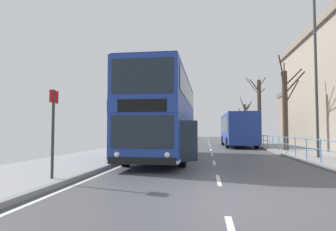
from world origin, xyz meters
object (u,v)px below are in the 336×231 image
(background_bus_far_lane, at_px, (238,129))
(bare_tree_far_01, at_px, (259,110))
(bare_tree_far_00, at_px, (245,119))
(street_lamp_far_side, at_px, (316,57))
(bare_tree_far_02, at_px, (286,107))
(double_decker_bus_main, at_px, (165,116))
(bus_stop_sign_near, at_px, (53,123))
(background_building_01, at_px, (318,114))

(background_bus_far_lane, bearing_deg, bare_tree_far_01, 53.59)
(bare_tree_far_00, bearing_deg, street_lamp_far_side, -89.99)
(street_lamp_far_side, distance_m, bare_tree_far_02, 6.19)
(street_lamp_far_side, bearing_deg, bare_tree_far_01, 89.82)
(bare_tree_far_02, bearing_deg, bare_tree_far_01, 89.56)
(double_decker_bus_main, distance_m, bare_tree_far_00, 29.23)
(bus_stop_sign_near, xyz_separation_m, background_building_01, (21.02, 37.97, 2.30))
(bare_tree_far_01, bearing_deg, bare_tree_far_00, 90.30)
(bare_tree_far_00, relative_size, background_building_01, 0.43)
(street_lamp_far_side, xyz_separation_m, bare_tree_far_02, (-0.03, 5.81, -2.14))
(bare_tree_far_01, bearing_deg, background_bus_far_lane, -126.41)
(bare_tree_far_00, bearing_deg, bare_tree_far_01, -89.70)
(street_lamp_far_side, bearing_deg, background_building_01, 69.90)
(bare_tree_far_00, relative_size, bare_tree_far_02, 0.96)
(background_bus_far_lane, relative_size, bare_tree_far_01, 1.32)
(bare_tree_far_00, bearing_deg, background_building_01, 12.42)
(background_building_01, bearing_deg, background_bus_far_lane, -128.43)
(street_lamp_far_side, relative_size, background_building_01, 0.62)
(bus_stop_sign_near, relative_size, bare_tree_far_00, 0.40)
(street_lamp_far_side, distance_m, bare_tree_far_01, 16.58)
(street_lamp_far_side, bearing_deg, background_bus_far_lane, 101.73)
(background_bus_far_lane, distance_m, background_building_01, 22.09)
(street_lamp_far_side, relative_size, bare_tree_far_02, 1.38)
(background_bus_far_lane, xyz_separation_m, bare_tree_far_01, (2.71, 3.68, 2.03))
(bare_tree_far_00, xyz_separation_m, background_building_01, (10.99, 2.42, 0.80))
(background_bus_far_lane, distance_m, bare_tree_far_02, 7.64)
(bus_stop_sign_near, relative_size, street_lamp_far_side, 0.28)
(bare_tree_far_00, distance_m, bare_tree_far_02, 21.80)
(bus_stop_sign_near, bearing_deg, street_lamp_far_side, 38.37)
(double_decker_bus_main, xyz_separation_m, bare_tree_far_00, (7.85, 28.14, 0.94))
(background_building_01, bearing_deg, street_lamp_far_side, -110.10)
(bare_tree_far_00, xyz_separation_m, bare_tree_far_01, (0.06, -11.10, 0.52))
(bus_stop_sign_near, relative_size, bare_tree_far_02, 0.38)
(double_decker_bus_main, distance_m, bus_stop_sign_near, 7.74)
(street_lamp_far_side, xyz_separation_m, background_building_01, (10.99, 30.03, -1.33))
(background_building_01, bearing_deg, bus_stop_sign_near, -118.97)
(double_decker_bus_main, bearing_deg, bare_tree_far_01, 65.10)
(double_decker_bus_main, height_order, background_bus_far_lane, double_decker_bus_main)
(bare_tree_far_00, xyz_separation_m, bare_tree_far_02, (-0.02, -21.80, -0.01))
(bare_tree_far_01, height_order, background_building_01, background_building_01)
(double_decker_bus_main, distance_m, street_lamp_far_side, 8.45)
(bus_stop_sign_near, distance_m, bare_tree_far_02, 17.06)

